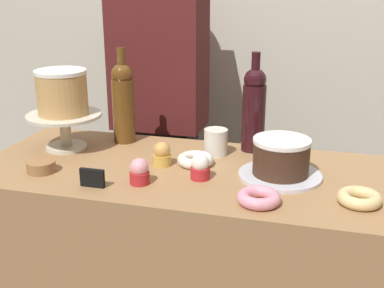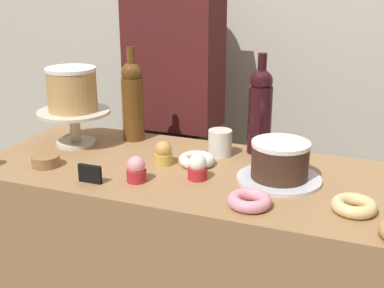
% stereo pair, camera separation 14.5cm
% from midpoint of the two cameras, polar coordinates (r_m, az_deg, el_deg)
% --- Properties ---
extents(back_wall, '(6.00, 0.05, 2.60)m').
position_cam_midpoint_polar(back_wall, '(2.20, 10.28, 15.07)').
color(back_wall, '#BCB7A8').
rests_on(back_wall, ground_plane).
extents(cake_stand_pedestal, '(0.25, 0.25, 0.12)m').
position_cam_midpoint_polar(cake_stand_pedestal, '(1.70, -11.11, 2.58)').
color(cake_stand_pedestal, beige).
rests_on(cake_stand_pedestal, display_counter).
extents(white_layer_cake, '(0.17, 0.17, 0.15)m').
position_cam_midpoint_polar(white_layer_cake, '(1.67, -11.35, 6.21)').
color(white_layer_cake, tan).
rests_on(white_layer_cake, cake_stand_pedestal).
extents(silver_serving_platter, '(0.24, 0.24, 0.01)m').
position_cam_midpoint_polar(silver_serving_platter, '(1.43, 12.92, -4.00)').
color(silver_serving_platter, silver).
rests_on(silver_serving_platter, display_counter).
extents(chocolate_round_cake, '(0.16, 0.16, 0.11)m').
position_cam_midpoint_polar(chocolate_round_cake, '(1.41, 13.09, -1.83)').
color(chocolate_round_cake, '#3D2619').
rests_on(chocolate_round_cake, silver_serving_platter).
extents(wine_bottle_amber, '(0.08, 0.08, 0.33)m').
position_cam_midpoint_polar(wine_bottle_amber, '(1.71, -4.50, 5.13)').
color(wine_bottle_amber, '#5B3814').
rests_on(wine_bottle_amber, display_counter).
extents(wine_bottle_dark_red, '(0.08, 0.08, 0.33)m').
position_cam_midpoint_polar(wine_bottle_dark_red, '(1.60, 10.49, 3.89)').
color(wine_bottle_dark_red, black).
rests_on(wine_bottle_dark_red, display_counter).
extents(cupcake_vanilla, '(0.06, 0.06, 0.07)m').
position_cam_midpoint_polar(cupcake_vanilla, '(1.40, 3.62, -2.79)').
color(cupcake_vanilla, red).
rests_on(cupcake_vanilla, display_counter).
extents(cupcake_strawberry, '(0.06, 0.06, 0.07)m').
position_cam_midpoint_polar(cupcake_strawberry, '(1.38, -3.50, -3.05)').
color(cupcake_strawberry, red).
rests_on(cupcake_strawberry, display_counter).
extents(cupcake_caramel, '(0.06, 0.06, 0.07)m').
position_cam_midpoint_polar(cupcake_caramel, '(1.50, -0.58, -1.15)').
color(cupcake_caramel, gold).
rests_on(cupcake_caramel, display_counter).
extents(donut_sugar, '(0.11, 0.11, 0.03)m').
position_cam_midpoint_polar(donut_sugar, '(1.50, 3.35, -1.91)').
color(donut_sugar, silver).
rests_on(donut_sugar, display_counter).
extents(donut_glazed, '(0.11, 0.11, 0.03)m').
position_cam_midpoint_polar(donut_glazed, '(1.30, 21.35, -6.75)').
color(donut_glazed, '#E0C17F').
rests_on(donut_glazed, display_counter).
extents(donut_pink, '(0.11, 0.11, 0.03)m').
position_cam_midpoint_polar(donut_pink, '(1.26, 9.98, -6.55)').
color(donut_pink, pink).
rests_on(donut_pink, display_counter).
extents(cookie_stack, '(0.08, 0.08, 0.03)m').
position_cam_midpoint_polar(cookie_stack, '(1.54, -14.03, -1.95)').
color(cookie_stack, olive).
rests_on(cookie_stack, display_counter).
extents(price_sign_chalkboard, '(0.07, 0.01, 0.05)m').
position_cam_midpoint_polar(price_sign_chalkboard, '(1.39, -8.84, -3.49)').
color(price_sign_chalkboard, black).
rests_on(price_sign_chalkboard, display_counter).
extents(coffee_cup_ceramic, '(0.08, 0.08, 0.08)m').
position_cam_midpoint_polar(coffee_cup_ceramic, '(1.58, 5.89, 0.09)').
color(coffee_cup_ceramic, silver).
rests_on(coffee_cup_ceramic, display_counter).
extents(barista_figure, '(0.36, 0.22, 1.60)m').
position_cam_midpoint_polar(barista_figure, '(2.04, 0.07, 1.90)').
color(barista_figure, black).
rests_on(barista_figure, ground_plane).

